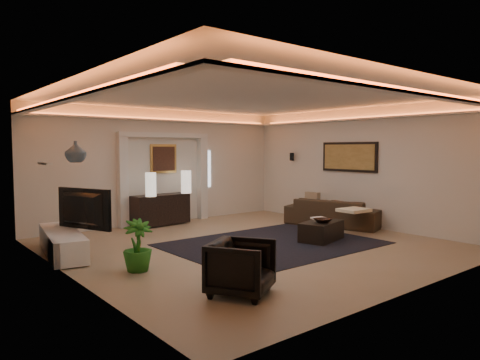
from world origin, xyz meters
TOP-DOWN VIEW (x-y plane):
  - floor at (0.00, 0.00)m, footprint 7.00×7.00m
  - ceiling at (0.00, 0.00)m, footprint 7.00×7.00m
  - wall_back at (0.00, 3.50)m, footprint 7.00×0.00m
  - wall_front at (0.00, -3.50)m, footprint 7.00×0.00m
  - wall_left at (-3.50, 0.00)m, footprint 0.00×7.00m
  - wall_right at (3.50, 0.00)m, footprint 0.00×7.00m
  - cove_soffit at (0.00, 0.00)m, footprint 7.00×7.00m
  - daylight_slit at (1.35, 3.48)m, footprint 0.25×0.03m
  - area_rug at (0.40, -0.20)m, footprint 4.00×3.00m
  - pilaster_left at (-1.15, 3.40)m, footprint 0.22×0.20m
  - pilaster_right at (1.15, 3.40)m, footprint 0.22×0.20m
  - alcove_header at (0.00, 3.40)m, footprint 2.52×0.20m
  - painting_frame at (0.00, 3.47)m, footprint 0.74×0.04m
  - painting_canvas at (0.00, 3.44)m, footprint 0.62×0.02m
  - art_panel_frame at (3.47, 0.30)m, footprint 0.04×1.64m
  - art_panel_gold at (3.44, 0.30)m, footprint 0.02×1.50m
  - wall_sconce at (3.38, 2.20)m, footprint 0.12×0.12m
  - wall_niche at (-3.44, 1.40)m, footprint 0.10×0.55m
  - console at (-0.29, 3.12)m, footprint 1.51×0.59m
  - lamp_left at (-0.67, 2.89)m, footprint 0.26×0.26m
  - lamp_right at (0.42, 3.06)m, footprint 0.32×0.32m
  - media_ledge at (-3.15, 1.55)m, footprint 0.89×2.25m
  - tv at (-2.88, 1.46)m, footprint 1.27×0.64m
  - figurine at (-2.91, 2.23)m, footprint 0.19×0.19m
  - ginger_jar at (-3.04, 1.02)m, footprint 0.43×0.43m
  - plant at (-2.57, -0.29)m, footprint 0.50×0.50m
  - sofa at (2.99, 0.39)m, footprint 2.44×1.54m
  - throw_blanket at (2.45, -0.62)m, footprint 0.66×0.55m
  - throw_pillow at (3.15, 1.21)m, footprint 0.13×0.43m
  - coffee_table at (1.41, -0.59)m, footprint 1.16×0.83m
  - bowl at (1.33, -0.69)m, footprint 0.40×0.40m
  - magazine at (1.64, -0.30)m, footprint 0.32×0.26m
  - armchair at (-2.02, -2.16)m, footprint 1.06×1.07m

SIDE VIEW (x-z plane):
  - floor at x=0.00m, z-range 0.00..0.00m
  - area_rug at x=0.40m, z-range 0.00..0.01m
  - coffee_table at x=1.41m, z-range 0.01..0.40m
  - media_ledge at x=-3.15m, z-range 0.02..0.43m
  - sofa at x=2.99m, z-range 0.00..0.67m
  - armchair at x=-2.02m, z-range 0.00..0.71m
  - console at x=-0.29m, z-range 0.03..0.77m
  - plant at x=-2.57m, z-range 0.00..0.81m
  - magazine at x=1.64m, z-range 0.41..0.44m
  - bowl at x=1.33m, z-range 0.41..0.49m
  - throw_blanket at x=2.45m, z-range 0.52..0.58m
  - throw_pillow at x=3.15m, z-range 0.34..0.76m
  - figurine at x=-2.91m, z-range 0.44..0.84m
  - tv at x=-2.88m, z-range 0.45..1.20m
  - lamp_left at x=-0.67m, z-range 0.81..1.37m
  - lamp_right at x=0.42m, z-range 0.80..1.38m
  - pilaster_left at x=-1.15m, z-range 0.00..2.20m
  - pilaster_right at x=1.15m, z-range 0.00..2.20m
  - daylight_slit at x=1.35m, z-range 0.85..1.85m
  - wall_back at x=0.00m, z-range -2.05..4.95m
  - wall_front at x=0.00m, z-range -2.05..4.95m
  - wall_left at x=-3.50m, z-range -2.05..4.95m
  - wall_right at x=3.50m, z-range -2.05..4.95m
  - painting_frame at x=0.00m, z-range 1.28..2.02m
  - painting_canvas at x=0.00m, z-range 1.34..1.96m
  - wall_niche at x=-3.44m, z-range 1.63..1.67m
  - wall_sconce at x=3.38m, z-range 1.57..1.79m
  - art_panel_gold at x=3.44m, z-range 1.39..2.01m
  - art_panel_frame at x=3.47m, z-range 1.33..2.07m
  - ginger_jar at x=-3.04m, z-range 1.67..2.03m
  - alcove_header at x=0.00m, z-range 2.19..2.31m
  - cove_soffit at x=0.00m, z-range 2.60..2.64m
  - ceiling at x=0.00m, z-range 2.90..2.90m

